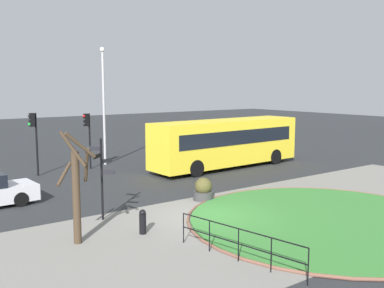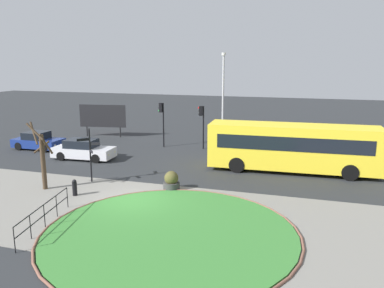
% 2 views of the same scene
% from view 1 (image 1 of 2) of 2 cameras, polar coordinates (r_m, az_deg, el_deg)
% --- Properties ---
extents(ground, '(120.00, 120.00, 0.00)m').
position_cam_1_polar(ground, '(18.00, 2.75, -9.35)').
color(ground, '#282B2D').
extents(sidewalk_paving, '(32.00, 8.94, 0.02)m').
position_cam_1_polar(sidewalk_paving, '(16.89, 6.07, -10.49)').
color(sidewalk_paving, gray).
rests_on(sidewalk_paving, ground).
extents(grass_island, '(10.48, 10.48, 0.10)m').
position_cam_1_polar(grass_island, '(18.16, 16.76, -9.35)').
color(grass_island, '#387A33').
rests_on(grass_island, ground).
extents(grass_kerb_ring, '(10.79, 10.79, 0.11)m').
position_cam_1_polar(grass_kerb_ring, '(18.16, 16.76, -9.34)').
color(grass_kerb_ring, brown).
rests_on(grass_kerb_ring, ground).
extents(signpost_directional, '(1.10, 0.97, 3.23)m').
position_cam_1_polar(signpost_directional, '(17.47, -11.53, -3.68)').
color(signpost_directional, black).
rests_on(signpost_directional, ground).
extents(bollard_foreground, '(0.25, 0.25, 0.90)m').
position_cam_1_polar(bollard_foreground, '(15.95, -6.36, -9.89)').
color(bollard_foreground, black).
rests_on(bollard_foreground, ground).
extents(railing_grass_edge, '(0.85, 4.56, 1.04)m').
position_cam_1_polar(railing_grass_edge, '(13.51, 6.00, -12.22)').
color(railing_grass_edge, black).
rests_on(railing_grass_edge, ground).
extents(bus_yellow, '(10.74, 2.85, 3.05)m').
position_cam_1_polar(bus_yellow, '(28.34, 4.44, 0.26)').
color(bus_yellow, yellow).
rests_on(bus_yellow, ground).
extents(traffic_light_near, '(0.49, 0.26, 3.66)m').
position_cam_1_polar(traffic_light_near, '(27.05, -19.70, 1.71)').
color(traffic_light_near, black).
rests_on(traffic_light_near, ground).
extents(traffic_light_far, '(0.49, 0.30, 3.50)m').
position_cam_1_polar(traffic_light_far, '(28.38, -13.31, 1.97)').
color(traffic_light_far, black).
rests_on(traffic_light_far, ground).
extents(lamppost_tall, '(0.32, 0.32, 7.66)m').
position_cam_1_polar(lamppost_tall, '(29.67, -11.29, 5.26)').
color(lamppost_tall, '#B7B7BC').
rests_on(lamppost_tall, ground).
extents(planter_near_signpost, '(0.92, 0.92, 1.06)m').
position_cam_1_polar(planter_near_signpost, '(20.36, 1.46, -5.96)').
color(planter_near_signpost, '#383838').
rests_on(planter_near_signpost, ground).
extents(street_tree_bare, '(1.16, 1.23, 3.83)m').
position_cam_1_polar(street_tree_bare, '(15.02, -14.64, -5.55)').
color(street_tree_bare, '#423323').
rests_on(street_tree_bare, ground).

